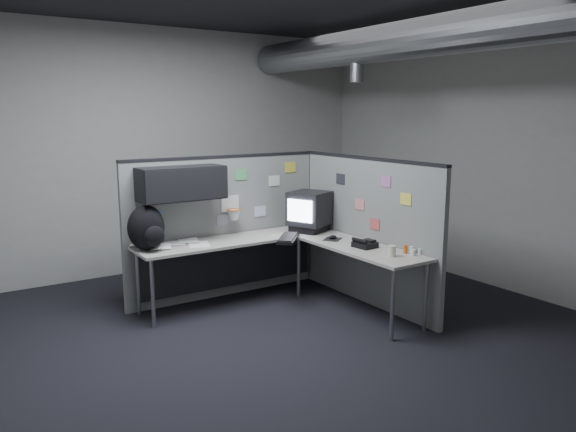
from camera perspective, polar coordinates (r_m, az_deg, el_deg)
room at (r=5.63m, az=5.54°, el=10.35°), size 5.62×5.62×3.22m
partition_back at (r=6.34m, az=-7.42°, el=0.32°), size 2.44×0.42×1.63m
partition_right at (r=6.28m, az=7.99°, el=-1.44°), size 0.07×2.23×1.63m
desk at (r=6.15m, az=-1.79°, el=-3.56°), size 2.31×2.11×0.73m
monitor at (r=6.56m, az=2.19°, el=0.53°), size 0.54×0.54×0.47m
keyboard at (r=6.13m, az=0.02°, el=-2.27°), size 0.47×0.49×0.04m
mouse at (r=6.18m, az=4.54°, el=-2.24°), size 0.27×0.26×0.05m
phone at (r=5.85m, az=7.79°, el=-2.82°), size 0.21×0.23×0.10m
bottles at (r=5.67m, az=12.43°, el=-3.44°), size 0.14×0.16×0.08m
cup at (r=5.53m, az=10.52°, el=-3.52°), size 0.10×0.10×0.11m
papers at (r=6.08m, az=-12.01°, el=-2.74°), size 0.81×0.71×0.02m
backpack at (r=5.82m, az=-14.15°, el=-1.24°), size 0.42×0.39×0.46m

